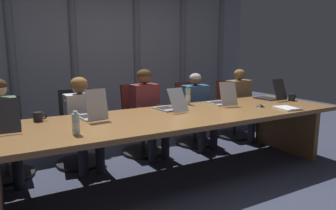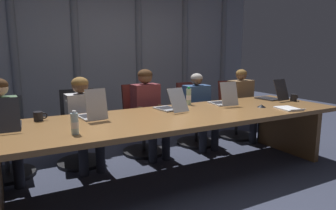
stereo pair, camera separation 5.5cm
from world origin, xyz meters
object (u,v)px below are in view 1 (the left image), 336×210
(office_chair_right_mid, at_px, (193,121))
(spiral_notepad, at_px, (287,108))
(laptop_right_end, at_px, (271,96))
(person_left_mid, at_px, (83,117))
(laptop_left_mid, at_px, (92,113))
(office_chair_left_end, at_px, (4,148))
(person_center, at_px, (147,107))
(office_chair_right_end, at_px, (233,116))
(coffee_mug_near, at_px, (38,117))
(office_chair_left_mid, at_px, (79,137))
(water_bottle_primary, at_px, (76,124))
(laptop_center, at_px, (170,106))
(person_right_mid, at_px, (198,106))
(coffee_mug_far, at_px, (292,97))
(laptop_left_end, at_px, (7,123))
(conference_mic_left_side, at_px, (260,106))
(person_left_end, at_px, (1,124))
(laptop_right_mid, at_px, (222,100))
(person_right_end, at_px, (242,100))
(office_chair_center, at_px, (141,128))
(water_bottle_secondary, at_px, (188,97))

(office_chair_right_mid, relative_size, spiral_notepad, 2.74)
(laptop_right_end, relative_size, person_left_mid, 0.40)
(laptop_right_end, bearing_deg, laptop_left_mid, 85.02)
(office_chair_left_end, distance_m, person_center, 1.78)
(office_chair_right_mid, xyz_separation_m, office_chair_right_end, (0.81, -0.00, -0.00))
(coffee_mug_near, bearing_deg, spiral_notepad, -16.03)
(person_left_mid, height_order, person_center, person_center)
(office_chair_left_mid, relative_size, water_bottle_primary, 4.56)
(office_chair_right_mid, bearing_deg, laptop_right_end, 51.49)
(laptop_center, xyz_separation_m, laptop_right_end, (1.69, -0.01, 0.00))
(person_right_mid, xyz_separation_m, coffee_mug_far, (1.06, -0.80, 0.16))
(office_chair_left_end, bearing_deg, water_bottle_primary, 24.37)
(laptop_left_end, relative_size, conference_mic_left_side, 4.58)
(laptop_left_mid, bearing_deg, spiral_notepad, -111.04)
(laptop_center, relative_size, office_chair_right_end, 0.52)
(laptop_left_mid, relative_size, conference_mic_left_side, 3.82)
(laptop_center, xyz_separation_m, person_right_mid, (0.81, 0.57, -0.17))
(conference_mic_left_side, bearing_deg, person_left_end, 162.06)
(laptop_center, height_order, person_right_mid, person_right_mid)
(laptop_center, relative_size, office_chair_left_end, 0.54)
(laptop_right_mid, distance_m, spiral_notepad, 0.81)
(coffee_mug_near, xyz_separation_m, coffee_mug_far, (3.31, -0.40, 0.00))
(office_chair_left_mid, height_order, person_left_mid, person_left_mid)
(laptop_left_mid, height_order, person_left_mid, person_left_mid)
(person_right_end, bearing_deg, person_left_end, -95.47)
(water_bottle_primary, bearing_deg, laptop_left_mid, 61.55)
(laptop_left_mid, xyz_separation_m, office_chair_center, (0.88, 0.73, -0.44))
(person_left_end, distance_m, person_right_end, 3.48)
(person_right_end, xyz_separation_m, conference_mic_left_side, (-0.58, -0.94, 0.11))
(water_bottle_primary, xyz_separation_m, coffee_mug_near, (-0.22, 0.69, -0.05))
(office_chair_left_end, relative_size, office_chair_left_mid, 0.96)
(coffee_mug_far, height_order, spiral_notepad, coffee_mug_far)
(office_chair_center, distance_m, spiral_notepad, 1.96)
(person_left_mid, xyz_separation_m, conference_mic_left_side, (2.02, -0.94, 0.11))
(laptop_right_end, height_order, person_right_mid, person_right_mid)
(office_chair_right_end, bearing_deg, person_left_mid, -79.61)
(office_chair_center, bearing_deg, person_left_mid, -80.31)
(laptop_left_end, bearing_deg, office_chair_left_end, 6.21)
(coffee_mug_near, bearing_deg, water_bottle_primary, -72.39)
(water_bottle_primary, height_order, water_bottle_secondary, water_bottle_secondary)
(water_bottle_primary, bearing_deg, office_chair_left_end, 113.67)
(laptop_left_end, bearing_deg, person_left_mid, -50.71)
(office_chair_left_end, height_order, spiral_notepad, office_chair_left_end)
(person_left_end, height_order, conference_mic_left_side, person_left_end)
(water_bottle_secondary, bearing_deg, laptop_center, -150.23)
(laptop_center, height_order, spiral_notepad, laptop_center)
(laptop_left_mid, height_order, office_chair_left_mid, laptop_left_mid)
(water_bottle_primary, distance_m, coffee_mug_near, 0.73)
(laptop_center, height_order, person_left_mid, person_left_mid)
(office_chair_right_end, bearing_deg, office_chair_left_end, -83.15)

